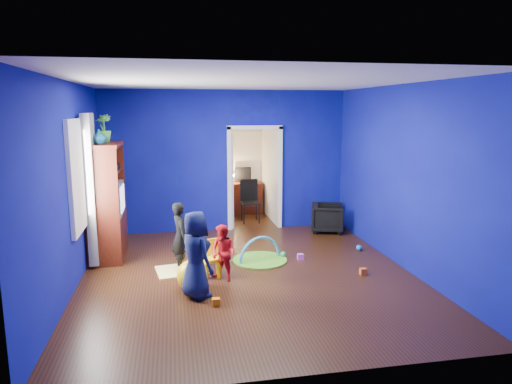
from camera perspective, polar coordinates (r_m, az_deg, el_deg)
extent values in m
cube|color=black|center=(7.11, -0.95, -10.34)|extent=(5.00, 5.50, 0.01)
cube|color=white|center=(6.67, -1.03, 13.68)|extent=(5.00, 5.50, 0.01)
cube|color=#0A0B78|center=(9.44, -3.76, 3.85)|extent=(5.00, 0.02, 2.90)
cube|color=#0A0B78|center=(4.11, 5.40, -4.65)|extent=(5.00, 0.02, 2.90)
cube|color=#0A0B78|center=(6.80, -22.26, 0.58)|extent=(0.02, 5.50, 2.90)
cube|color=#0A0B78|center=(7.56, 18.05, 1.76)|extent=(0.02, 5.50, 2.90)
imported|color=black|center=(9.57, 8.92, -3.21)|extent=(0.80, 0.79, 0.58)
imported|color=black|center=(7.29, -9.44, -5.47)|extent=(0.35, 0.45, 1.09)
imported|color=#10153A|center=(6.20, -7.52, -7.77)|extent=(0.61, 0.69, 1.19)
imported|color=#AF1217|center=(6.80, -4.13, -7.60)|extent=(0.51, 0.51, 0.84)
imported|color=#0D6169|center=(7.66, -19.02, 6.54)|extent=(0.29, 0.29, 0.24)
imported|color=green|center=(8.17, -18.55, 7.57)|extent=(0.31, 0.31, 0.47)
cube|color=#3E1A0A|center=(8.09, -18.27, -1.10)|extent=(0.58, 1.14, 1.96)
cube|color=silver|center=(8.08, -18.00, -0.81)|extent=(0.46, 0.70, 0.54)
cube|color=#F2E07A|center=(7.35, -9.30, -9.65)|extent=(0.84, 0.71, 0.03)
sphere|color=yellow|center=(6.56, -8.01, -10.26)|extent=(0.43, 0.43, 0.43)
cube|color=yellow|center=(7.03, -5.53, -8.47)|extent=(0.35, 0.35, 0.50)
cylinder|color=green|center=(7.74, 0.48, -8.49)|extent=(0.91, 0.91, 0.02)
torus|color=#3F8CD8|center=(7.74, 0.48, -8.44)|extent=(0.77, 0.36, 0.82)
cube|color=white|center=(7.12, -21.64, 1.84)|extent=(0.03, 0.95, 1.55)
cube|color=slate|center=(7.68, -19.88, 0.26)|extent=(0.14, 0.42, 2.40)
cube|color=white|center=(9.58, -0.16, 1.55)|extent=(1.16, 0.10, 2.10)
cube|color=#3D140A|center=(11.16, -1.56, -0.71)|extent=(0.88, 0.44, 0.75)
cube|color=black|center=(11.19, -1.67, 2.29)|extent=(0.40, 0.05, 0.32)
sphere|color=#FFD88C|center=(11.09, -3.05, 2.11)|extent=(0.14, 0.14, 0.14)
cube|color=black|center=(10.22, -0.72, -1.26)|extent=(0.40, 0.40, 0.92)
cube|color=white|center=(11.08, -1.69, 7.78)|extent=(0.88, 0.24, 0.04)
cube|color=#D75523|center=(7.30, 13.25, -9.65)|extent=(0.10, 0.08, 0.10)
sphere|color=blue|center=(8.47, 12.76, -6.79)|extent=(0.11, 0.11, 0.11)
cube|color=orange|center=(6.09, -5.02, -13.53)|extent=(0.10, 0.08, 0.10)
sphere|color=green|center=(7.91, 3.40, -7.78)|extent=(0.11, 0.11, 0.11)
cube|color=#D250D6|center=(7.82, 5.57, -8.07)|extent=(0.10, 0.08, 0.10)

